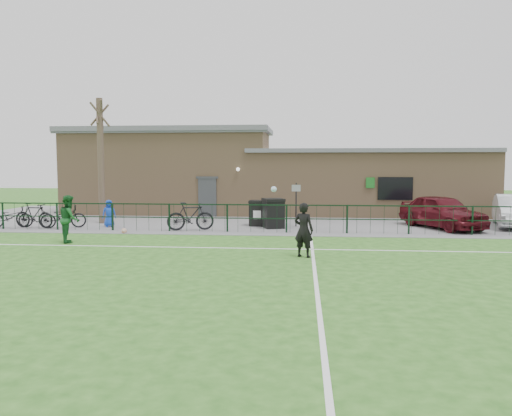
# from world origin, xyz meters

# --- Properties ---
(ground) EXTENTS (90.00, 90.00, 0.00)m
(ground) POSITION_xyz_m (0.00, 0.00, 0.00)
(ground) COLOR #275B1A
(ground) RESTS_ON ground
(paving_strip) EXTENTS (34.00, 13.00, 0.02)m
(paving_strip) POSITION_xyz_m (0.00, 13.50, 0.01)
(paving_strip) COLOR slate
(paving_strip) RESTS_ON ground
(pitch_line_touch) EXTENTS (28.00, 0.10, 0.01)m
(pitch_line_touch) POSITION_xyz_m (0.00, 7.80, 0.00)
(pitch_line_touch) COLOR white
(pitch_line_touch) RESTS_ON ground
(pitch_line_mid) EXTENTS (28.00, 0.10, 0.01)m
(pitch_line_mid) POSITION_xyz_m (0.00, 4.00, 0.00)
(pitch_line_mid) COLOR white
(pitch_line_mid) RESTS_ON ground
(pitch_line_perp) EXTENTS (0.10, 16.00, 0.01)m
(pitch_line_perp) POSITION_xyz_m (2.00, 0.00, 0.00)
(pitch_line_perp) COLOR white
(pitch_line_perp) RESTS_ON ground
(perimeter_fence) EXTENTS (28.00, 0.10, 1.20)m
(perimeter_fence) POSITION_xyz_m (0.00, 8.00, 0.60)
(perimeter_fence) COLOR black
(perimeter_fence) RESTS_ON ground
(bare_tree) EXTENTS (0.30, 0.30, 6.00)m
(bare_tree) POSITION_xyz_m (-8.00, 10.50, 3.00)
(bare_tree) COLOR #49372C
(bare_tree) RESTS_ON ground
(wheelie_bin_left) EXTENTS (0.77, 0.86, 1.09)m
(wheelie_bin_left) POSITION_xyz_m (-0.40, 10.23, 0.56)
(wheelie_bin_left) COLOR black
(wheelie_bin_left) RESTS_ON paving_strip
(wheelie_bin_right) EXTENTS (1.07, 1.14, 1.24)m
(wheelie_bin_right) POSITION_xyz_m (0.36, 9.44, 0.64)
(wheelie_bin_right) COLOR black
(wheelie_bin_right) RESTS_ON paving_strip
(sign_post) EXTENTS (0.06, 0.06, 2.00)m
(sign_post) POSITION_xyz_m (1.37, 10.10, 1.02)
(sign_post) COLOR black
(sign_post) RESTS_ON paving_strip
(car_maroon) EXTENTS (3.45, 4.74, 1.50)m
(car_maroon) POSITION_xyz_m (7.84, 10.01, 0.77)
(car_maroon) COLOR #4E0E16
(car_maroon) RESTS_ON paving_strip
(bicycle_a) EXTENTS (1.95, 1.30, 0.97)m
(bicycle_a) POSITION_xyz_m (-11.40, 8.44, 0.50)
(bicycle_a) COLOR black
(bicycle_a) RESTS_ON paving_strip
(bicycle_b) EXTENTS (1.91, 0.73, 1.12)m
(bicycle_b) POSITION_xyz_m (-10.34, 8.49, 0.58)
(bicycle_b) COLOR black
(bicycle_b) RESTS_ON paving_strip
(bicycle_c) EXTENTS (2.04, 1.33, 1.01)m
(bicycle_c) POSITION_xyz_m (-9.00, 8.57, 0.53)
(bicycle_c) COLOR black
(bicycle_c) RESTS_ON paving_strip
(bicycle_d) EXTENTS (2.10, 1.16, 1.22)m
(bicycle_d) POSITION_xyz_m (-3.15, 8.32, 0.63)
(bicycle_d) COLOR black
(bicycle_d) RESTS_ON paving_strip
(spectator_child) EXTENTS (0.71, 0.60, 1.23)m
(spectator_child) POSITION_xyz_m (-7.10, 9.10, 0.64)
(spectator_child) COLOR #133EB7
(spectator_child) RESTS_ON paving_strip
(goalkeeper_kick) EXTENTS (1.61, 4.01, 2.03)m
(goalkeeper_kick) POSITION_xyz_m (1.67, 2.67, 0.87)
(goalkeeper_kick) COLOR black
(goalkeeper_kick) RESTS_ON ground
(outfield_player) EXTENTS (0.97, 1.05, 1.74)m
(outfield_player) POSITION_xyz_m (-6.85, 4.71, 0.87)
(outfield_player) COLOR #175222
(outfield_player) RESTS_ON ground
(ball_ground) EXTENTS (0.22, 0.22, 0.22)m
(ball_ground) POSITION_xyz_m (-5.70, 7.19, 0.11)
(ball_ground) COLOR silver
(ball_ground) RESTS_ON ground
(clubhouse) EXTENTS (24.25, 5.40, 4.96)m
(clubhouse) POSITION_xyz_m (-0.88, 16.50, 2.22)
(clubhouse) COLOR #A2805A
(clubhouse) RESTS_ON ground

